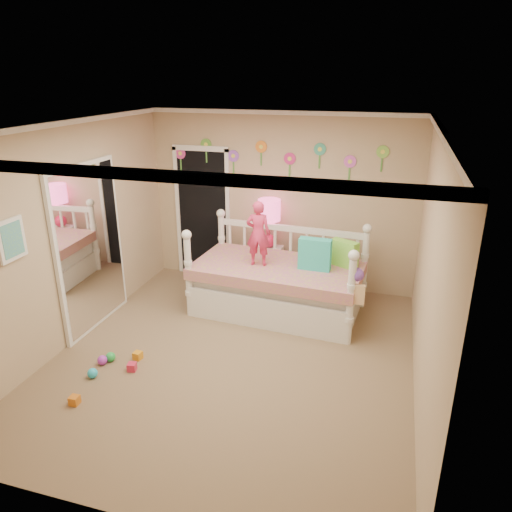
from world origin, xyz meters
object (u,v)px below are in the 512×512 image
(child, at_px, (258,233))
(table_lamp, at_px, (269,216))
(daybed, at_px, (278,269))
(nightstand, at_px, (269,267))

(child, relative_size, table_lamp, 1.20)
(daybed, distance_m, nightstand, 0.84)
(daybed, distance_m, table_lamp, 0.94)
(child, bearing_deg, daybed, -168.98)
(nightstand, relative_size, table_lamp, 0.89)
(daybed, relative_size, nightstand, 3.49)
(child, relative_size, nightstand, 1.35)
(daybed, height_order, nightstand, daybed)
(child, distance_m, table_lamp, 0.80)
(daybed, xyz_separation_m, table_lamp, (-0.32, 0.72, 0.52))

